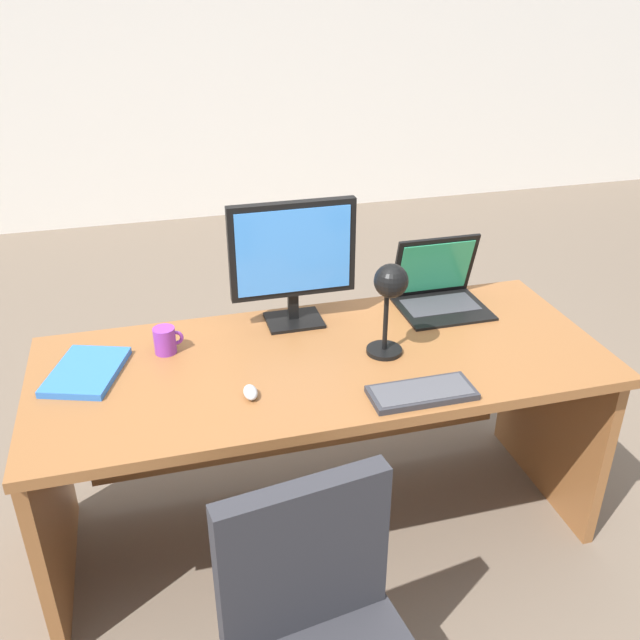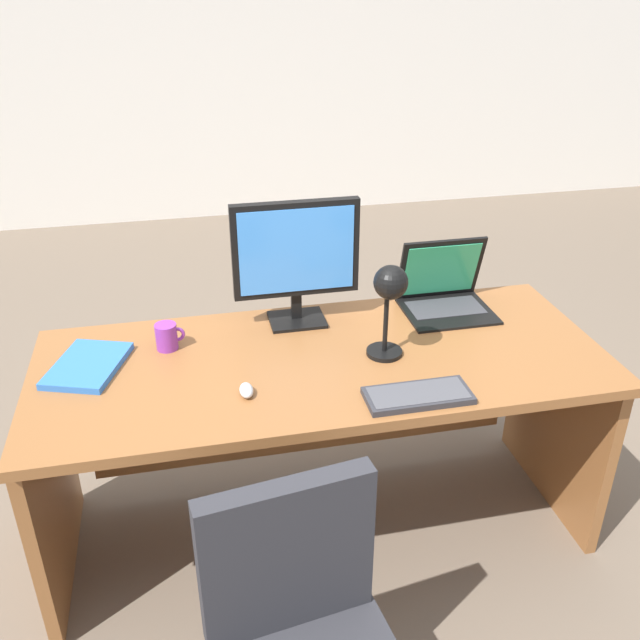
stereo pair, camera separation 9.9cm
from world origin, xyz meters
name	(u,v)px [view 1 (the left image)]	position (x,y,z in m)	size (l,w,h in m)	color
ground	(253,340)	(0.00, 1.50, 0.00)	(12.00, 12.00, 0.00)	#6B5B4C
back_wall	(192,37)	(0.00, 3.74, 1.40)	(10.00, 0.10, 2.80)	silver
desk	(319,401)	(0.00, 0.05, 0.54)	(1.89, 0.78, 0.75)	brown
monitor	(293,255)	(-0.04, 0.27, 1.01)	(0.45, 0.16, 0.45)	black
laptop	(438,284)	(0.53, 0.28, 0.83)	(0.32, 0.28, 0.26)	black
keyboard	(422,393)	(0.23, -0.30, 0.76)	(0.32, 0.14, 0.02)	#2D2D33
mouse	(250,392)	(-0.27, -0.17, 0.76)	(0.04, 0.07, 0.03)	#B7BABF
desk_lamp	(390,292)	(0.21, -0.05, 0.98)	(0.12, 0.14, 0.33)	black
book	(86,371)	(-0.75, 0.09, 0.76)	(0.28, 0.34, 0.02)	blue
coffee_mug	(165,340)	(-0.50, 0.17, 0.79)	(0.10, 0.07, 0.09)	purple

